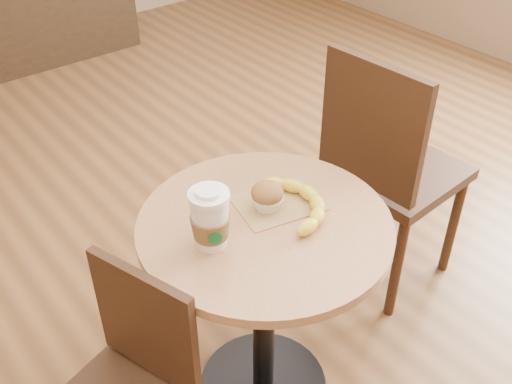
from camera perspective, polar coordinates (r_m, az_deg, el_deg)
cafe_table at (r=1.80m, az=0.80°, el=-8.05°), size 0.72×0.72×0.75m
chair_right at (r=2.29m, az=12.35°, el=2.39°), size 0.47×0.47×1.01m
kraft_bag at (r=1.73m, az=2.15°, el=-1.08°), size 0.27×0.23×0.00m
coffee_cup at (r=1.54m, az=-4.38°, el=-2.73°), size 0.11×0.11×0.18m
muffin at (r=1.68m, az=1.08°, el=-0.42°), size 0.10×0.10×0.09m
banana at (r=1.70m, az=3.83°, el=-0.87°), size 0.27×0.33×0.04m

